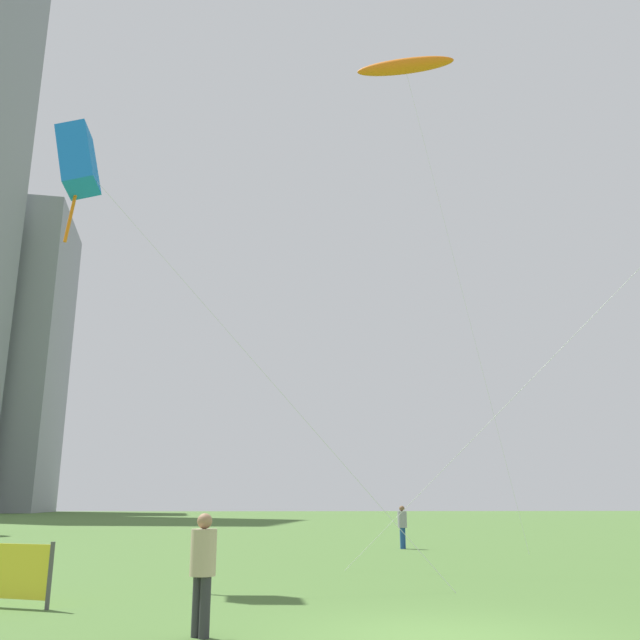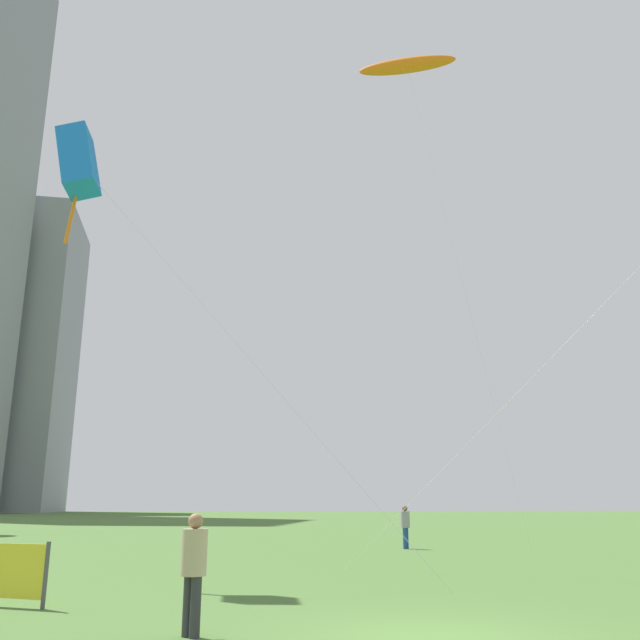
{
  "view_description": "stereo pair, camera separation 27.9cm",
  "coord_description": "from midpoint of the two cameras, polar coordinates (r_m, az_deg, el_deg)",
  "views": [
    {
      "loc": [
        -2.47,
        -10.24,
        1.86
      ],
      "look_at": [
        -0.97,
        10.43,
        7.43
      ],
      "focal_mm": 38.14,
      "sensor_mm": 36.0,
      "label": 1
    },
    {
      "loc": [
        -2.2,
        -10.26,
        1.86
      ],
      "look_at": [
        -0.97,
        10.43,
        7.43
      ],
      "focal_mm": 38.14,
      "sensor_mm": 36.0,
      "label": 2
    }
  ],
  "objects": [
    {
      "name": "distant_highrise_0",
      "position": [
        146.85,
        -24.55,
        -2.9
      ],
      "size": [
        25.19,
        27.6,
        58.58
      ],
      "primitive_type": "cube",
      "rotation": [
        0.0,
        0.0,
        0.13
      ],
      "color": "gray",
      "rests_on": "ground"
    },
    {
      "name": "person_standing_2",
      "position": [
        29.59,
        7.45,
        -16.6
      ],
      "size": [
        0.38,
        0.38,
        1.71
      ],
      "rotation": [
        0.0,
        0.0,
        0.95
      ],
      "color": "#1E478C",
      "rests_on": "ground"
    },
    {
      "name": "ground",
      "position": [
        10.68,
        10.25,
        -24.83
      ],
      "size": [
        280.0,
        280.0,
        0.0
      ],
      "primitive_type": "plane",
      "color": "#476B30"
    },
    {
      "name": "kite_flying_2",
      "position": [
        22.86,
        -19.28,
        12.43
      ],
      "size": [
        10.86,
        5.08,
        13.42
      ],
      "color": "silver",
      "rests_on": "ground"
    },
    {
      "name": "person_standing_3",
      "position": [
        10.63,
        -9.77,
        -19.56
      ],
      "size": [
        0.38,
        0.38,
        1.7
      ],
      "rotation": [
        0.0,
        0.0,
        2.34
      ],
      "color": "#2D2D33",
      "rests_on": "ground"
    },
    {
      "name": "kite_flying_0",
      "position": [
        33.44,
        7.54,
        20.39
      ],
      "size": [
        6.0,
        2.1,
        21.61
      ],
      "color": "silver",
      "rests_on": "ground"
    }
  ]
}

